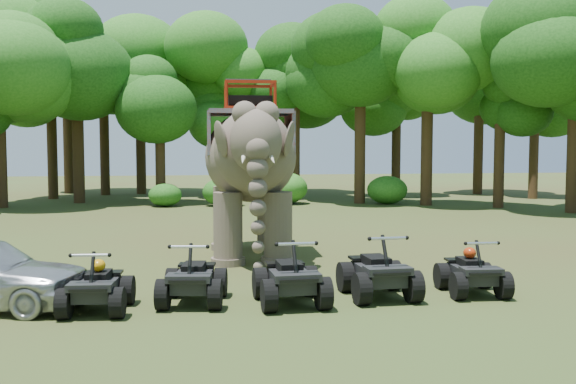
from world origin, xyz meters
The scene contains 24 objects.
ground centered at (0.00, 0.00, 0.00)m, with size 110.00×110.00×0.00m, color #47381E.
elephant centered at (-0.66, 3.47, 2.41)m, with size 2.52×5.73×4.82m, color brown, non-canonical shape.
atv_0 centered at (-4.01, -1.93, 0.57)m, with size 1.13×1.54×1.14m, color black, non-canonical shape.
atv_1 centered at (-2.29, -1.59, 0.60)m, with size 1.18×1.62×1.20m, color black, non-canonical shape.
atv_2 centered at (-0.47, -1.95, 0.63)m, with size 1.25×1.71×1.27m, color black, non-canonical shape.
atv_3 centered at (1.33, -1.68, 0.65)m, with size 1.27×1.74×1.29m, color black, non-canonical shape.
atv_4 centered at (3.28, -1.73, 0.57)m, with size 1.12×1.54×1.14m, color black, non-canonical shape.
tree_0 centered at (0.00, 24.11, 3.25)m, with size 4.55×4.55×6.50m, color #195114, non-canonical shape.
tree_1 centered at (3.82, 21.80, 4.47)m, with size 6.26×6.26×8.94m, color #195114, non-canonical shape.
tree_2 centered at (6.80, 18.98, 4.57)m, with size 6.39×6.39×9.14m, color #195114, non-canonical shape.
tree_3 centered at (9.84, 17.31, 4.84)m, with size 6.77×6.77×9.67m, color #195114, non-canonical shape.
tree_4 centered at (12.83, 15.45, 3.45)m, with size 4.83×4.83×6.90m, color #195114, non-canonical shape.
tree_5 centered at (14.94, 12.64, 4.76)m, with size 6.67×6.67×9.52m, color #195114, non-canonical shape.
tree_31 centered at (-7.87, 21.66, 4.92)m, with size 6.89×6.89×9.84m, color #195114, non-canonical shape.
tree_32 centered at (-3.58, 20.57, 3.60)m, with size 5.03×5.03×7.19m, color #195114, non-canonical shape.
tree_33 centered at (17.47, 20.26, 3.72)m, with size 5.20×5.20×7.43m, color #195114, non-canonical shape.
tree_34 centered at (15.97, 24.15, 4.82)m, with size 6.75×6.75×9.65m, color #195114, non-canonical shape.
tree_36 centered at (0.62, 24.25, 4.58)m, with size 6.41×6.41×9.16m, color #195114, non-canonical shape.
tree_37 centered at (-9.65, 29.27, 5.32)m, with size 7.45×7.45×10.64m, color #195114, non-canonical shape.
tree_38 centered at (4.03, 28.08, 4.38)m, with size 6.13×6.13×8.76m, color #195114, non-canonical shape.
tree_39 centered at (-5.02, 27.98, 5.13)m, with size 7.18×7.18×10.26m, color #195114, non-canonical shape.
tree_40 centered at (-9.77, 24.67, 4.31)m, with size 6.04×6.04×8.62m, color #195114, non-canonical shape.
tree_41 centered at (-7.17, 27.29, 4.58)m, with size 6.41×6.41×9.15m, color #195114, non-canonical shape.
tree_42 centered at (10.25, 23.21, 3.95)m, with size 5.53×5.53×7.90m, color #195114, non-canonical shape.
Camera 1 is at (-2.48, -13.73, 2.96)m, focal length 40.00 mm.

